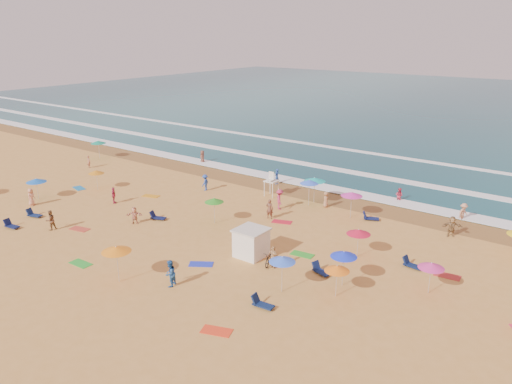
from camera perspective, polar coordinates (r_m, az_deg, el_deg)
The scene contains 12 objects.
ground at distance 42.08m, azimuth -4.43°, elevation -4.09°, with size 220.00×220.00×0.00m, color gold.
ocean at distance 117.22m, azimuth 23.84°, elevation 8.82°, with size 220.00×140.00×0.18m, color #0C4756.
wet_sand at distance 51.56m, azimuth 4.68°, elevation 0.14°, with size 220.00×220.00×0.00m, color olive.
surf_foam at distance 58.90m, azimuth 9.26°, elevation 2.35°, with size 200.00×18.70×0.05m.
cabana at distance 36.55m, azimuth -0.54°, elevation -5.88°, with size 2.00×2.00×2.00m, color white.
cabana_roof at distance 36.13m, azimuth -0.55°, elevation -4.35°, with size 2.20×2.20×0.12m, color silver.
bicycle at distance 35.52m, azimuth 1.63°, elevation -7.52°, with size 0.66×1.90×1.00m, color black.
lifeguard_stand at distance 49.56m, azimuth 1.77°, elevation 0.72°, with size 1.20×1.20×2.10m, color white, non-canonical shape.
beach_umbrellas at distance 40.72m, azimuth -0.88°, elevation -1.62°, with size 59.86×23.40×0.82m.
loungers at distance 37.81m, azimuth -0.66°, elevation -6.41°, with size 41.86×20.54×0.34m.
towels at distance 41.29m, azimuth -10.15°, elevation -4.76°, with size 45.43×17.16×0.03m.
beachgoers at distance 45.10m, azimuth -0.63°, elevation -1.40°, with size 42.28×26.04×2.14m.
Camera 1 is at (25.75, -29.26, 15.87)m, focal length 35.00 mm.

